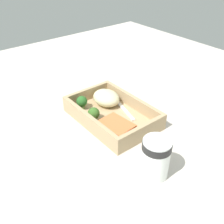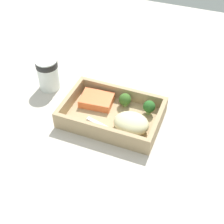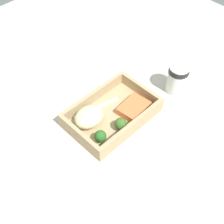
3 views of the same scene
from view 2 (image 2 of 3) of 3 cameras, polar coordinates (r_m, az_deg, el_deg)
ground_plane at (r=89.23cm, az=0.00°, el=-1.73°), size 160.00×160.00×2.00cm
takeout_tray at (r=88.11cm, az=0.00°, el=-0.99°), size 27.15×18.03×1.20cm
tray_rim at (r=86.34cm, az=0.00°, el=0.22°), size 27.15×18.03×3.92cm
salmon_fillet at (r=90.98cm, az=-2.80°, el=2.18°), size 9.89×7.77×2.36cm
mashed_potatoes at (r=82.54cm, az=3.54°, el=-2.06°), size 9.61×7.73×4.62cm
broccoli_floret_1 at (r=89.47cm, az=2.38°, el=2.27°), size 3.58×3.58×4.13cm
broccoli_floret_2 at (r=87.29cm, az=6.80°, el=0.94°), size 3.46×3.46×4.39cm
fork at (r=83.14cm, az=0.19°, el=-3.60°), size 15.71×5.57×0.44cm
paper_cup at (r=97.90cm, az=-11.64°, el=7.07°), size 6.62×6.62×10.09cm
receipt_slip at (r=105.78cm, az=6.77°, el=7.07°), size 13.78×15.54×0.24cm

